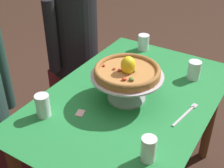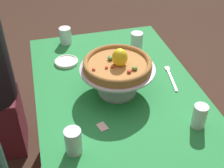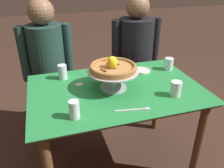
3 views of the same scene
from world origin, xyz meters
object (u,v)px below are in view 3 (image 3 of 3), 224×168
Objects in this scene: pizza at (113,67)px; diner_right at (135,60)px; water_glass_front_left at (74,111)px; water_glass_front_right at (176,90)px; dinner_fork at (134,110)px; sugar_packet at (79,84)px; side_plate at (142,70)px; diner_left at (49,73)px; water_glass_back_left at (63,73)px; pizza_stand at (113,76)px; water_glass_back_right at (169,65)px.

diner_right is (0.46, 0.69, -0.26)m from pizza.
water_glass_front_left is at bearing -128.79° from diner_right.
diner_right is (0.09, 0.91, -0.14)m from water_glass_front_right.
diner_right is (0.77, 0.96, -0.14)m from water_glass_front_left.
sugar_packet is (-0.26, 0.43, -0.00)m from dinner_fork.
pizza is 0.41m from side_plate.
diner_left is (-0.10, 0.93, -0.16)m from water_glass_front_left.
water_glass_front_right is at bearing -48.22° from diner_left.
diner_left is 1.00× the size of diner_right.
diner_right is at bearing 84.17° from water_glass_front_right.
side_plate is 0.54m from sugar_packet.
dinner_fork is 1.06m from diner_left.
side_plate is at bearing -31.34° from diner_left.
diner_left is at bearing 103.63° from water_glass_back_left.
diner_right is (0.68, 0.56, -0.10)m from sugar_packet.
pizza_stand is at bearing -57.59° from diner_left.
pizza_stand is at bearing 40.88° from water_glass_front_left.
diner_right is (-0.08, 0.51, -0.14)m from water_glass_back_right.
water_glass_front_right is 0.94× the size of water_glass_front_left.
water_glass_front_right is 0.08× the size of diner_right.
water_glass_back_left is 1.03× the size of water_glass_front_left.
water_glass_front_right reaches higher than side_plate.
diner_right is at bearing 51.21° from water_glass_front_left.
pizza is 0.25× the size of diner_left.
water_glass_front_left reaches higher than dinner_fork.
water_glass_front_left is (-0.68, -0.05, 0.00)m from water_glass_front_right.
dinner_fork is (-0.33, -0.08, -0.04)m from water_glass_front_right.
water_glass_back_left is at bearing -151.29° from diner_right.
water_glass_front_left is 0.41m from sugar_packet.
pizza_stand is 7.13× the size of sugar_packet.
water_glass_back_right reaches higher than side_plate.
pizza_stand is 3.55× the size of water_glass_back_right.
diner_left is (-0.45, 0.96, -0.11)m from dinner_fork.
water_glass_back_right is at bearing 18.24° from pizza_stand.
sugar_packet is at bearing -140.36° from diner_right.
water_glass_front_right is at bearing 4.36° from water_glass_front_left.
dinner_fork is (-0.50, -0.48, -0.04)m from water_glass_back_right.
pizza_stand is 0.39m from side_plate.
side_plate is 0.10× the size of diner_left.
pizza is 0.30m from sugar_packet.
water_glass_back_left reaches higher than water_glass_front_left.
diner_left reaches higher than water_glass_front_left.
water_glass_back_right is at bearing -7.44° from side_plate.
side_plate is 0.58m from dinner_fork.
water_glass_front_left is 2.20× the size of sugar_packet.
water_glass_front_left is 1.24m from diner_right.
pizza is at bearing 97.53° from dinner_fork.
pizza is 0.44m from water_glass_front_right.
dinner_fork is at bearing -118.52° from side_plate.
pizza is at bearing 40.91° from water_glass_front_left.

